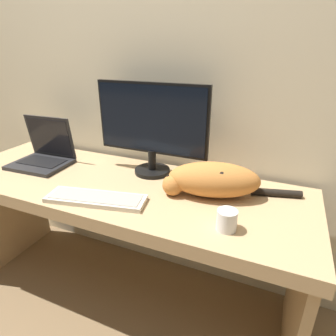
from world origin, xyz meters
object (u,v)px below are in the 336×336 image
(monitor, at_px, (151,126))
(external_keyboard, at_px, (96,199))
(coffee_mug, at_px, (227,220))
(cat, at_px, (213,179))
(laptop, at_px, (44,155))

(monitor, relative_size, external_keyboard, 1.31)
(external_keyboard, xyz_separation_m, coffee_mug, (0.55, 0.02, 0.03))
(cat, distance_m, coffee_mug, 0.26)
(external_keyboard, distance_m, cat, 0.50)
(laptop, bearing_deg, external_keyboard, -26.71)
(laptop, relative_size, external_keyboard, 0.70)
(laptop, xyz_separation_m, external_keyboard, (0.51, -0.23, -0.04))
(external_keyboard, relative_size, coffee_mug, 5.74)
(monitor, distance_m, external_keyboard, 0.44)
(cat, height_order, coffee_mug, cat)
(laptop, distance_m, cat, 0.95)
(external_keyboard, distance_m, coffee_mug, 0.55)
(external_keyboard, xyz_separation_m, cat, (0.43, 0.24, 0.07))
(monitor, xyz_separation_m, laptop, (-0.60, -0.13, -0.20))
(external_keyboard, height_order, cat, cat)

